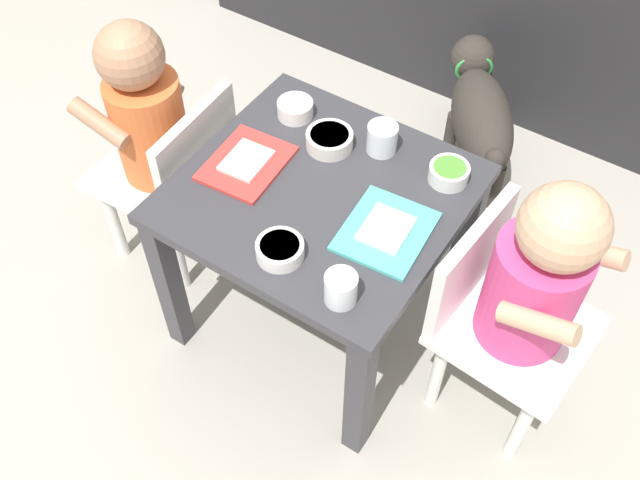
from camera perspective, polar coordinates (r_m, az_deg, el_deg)
The scene contains 13 objects.
ground_plane at distance 1.79m, azimuth 0.00°, elevation -5.92°, with size 7.00×7.00×0.00m, color #9E998E.
dining_table at distance 1.50m, azimuth 0.00°, elevation 1.79°, with size 0.55×0.52×0.45m.
seated_child_left at distance 1.66m, azimuth -13.08°, elevation 8.83°, with size 0.29×0.29×0.67m.
seated_child_right at distance 1.38m, azimuth 16.26°, elevation -3.30°, with size 0.30×0.30×0.68m.
dog at distance 2.01m, azimuth 12.50°, elevation 9.85°, with size 0.35×0.44×0.32m.
food_tray_left at distance 1.49m, azimuth -5.82°, elevation 6.11°, with size 0.16×0.19×0.02m.
food_tray_right at distance 1.36m, azimuth 5.23°, elevation 0.74°, with size 0.17×0.19×0.02m.
water_cup_left at distance 1.50m, azimuth 4.92°, elevation 7.89°, with size 0.06×0.06×0.06m.
water_cup_right at distance 1.25m, azimuth 1.65°, elevation -3.96°, with size 0.06×0.06×0.06m.
cereal_bowl_left_side at distance 1.58m, azimuth -1.97°, elevation 10.35°, with size 0.08×0.08×0.04m.
cereal_bowl_right_side at distance 1.47m, azimuth 10.14°, elevation 5.26°, with size 0.08×0.08×0.04m.
veggie_bowl_far at distance 1.32m, azimuth -3.18°, elevation -0.75°, with size 0.09×0.09×0.03m.
veggie_bowl_near at distance 1.51m, azimuth 0.75°, elevation 7.94°, with size 0.10×0.10×0.03m.
Camera 1 is at (0.54, -0.82, 1.50)m, focal length 40.52 mm.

